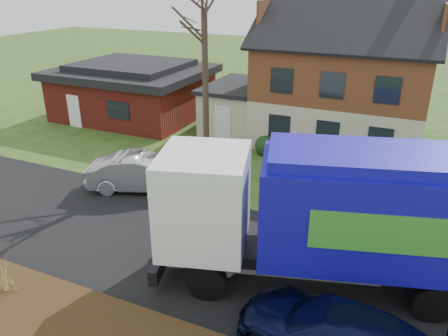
% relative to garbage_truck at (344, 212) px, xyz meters
% --- Properties ---
extents(ground, '(120.00, 120.00, 0.00)m').
position_rel_garbage_truck_xyz_m(ground, '(-4.55, -0.10, -2.61)').
color(ground, '#284A18').
rests_on(ground, ground).
extents(road, '(80.00, 7.00, 0.02)m').
position_rel_garbage_truck_xyz_m(road, '(-4.55, -0.10, -2.60)').
color(road, black).
rests_on(road, ground).
extents(main_house, '(12.95, 8.95, 9.26)m').
position_rel_garbage_truck_xyz_m(main_house, '(-3.06, 13.81, 1.42)').
color(main_house, beige).
rests_on(main_house, ground).
extents(ranch_house, '(9.80, 8.20, 3.70)m').
position_rel_garbage_truck_xyz_m(ranch_house, '(-16.55, 12.90, -0.80)').
color(ranch_house, maroon).
rests_on(ranch_house, ground).
extents(garbage_truck, '(10.93, 5.64, 4.53)m').
position_rel_garbage_truck_xyz_m(garbage_truck, '(0.00, 0.00, 0.00)').
color(garbage_truck, black).
rests_on(garbage_truck, ground).
extents(silver_sedan, '(5.24, 3.47, 1.63)m').
position_rel_garbage_truck_xyz_m(silver_sedan, '(-9.31, 3.26, -1.79)').
color(silver_sedan, '#A8ACB0').
rests_on(silver_sedan, ground).
extents(navy_wagon, '(5.48, 2.84, 1.52)m').
position_rel_garbage_truck_xyz_m(navy_wagon, '(0.58, -2.92, -1.85)').
color(navy_wagon, black).
rests_on(navy_wagon, ground).
extents(grass_clump_west, '(0.38, 0.31, 1.00)m').
position_rel_garbage_truck_xyz_m(grass_clump_west, '(-8.80, -4.64, -1.81)').
color(grass_clump_west, tan).
rests_on(grass_clump_west, mulch_verge).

